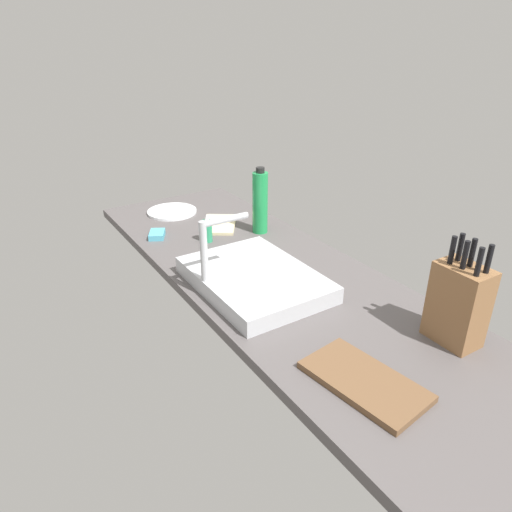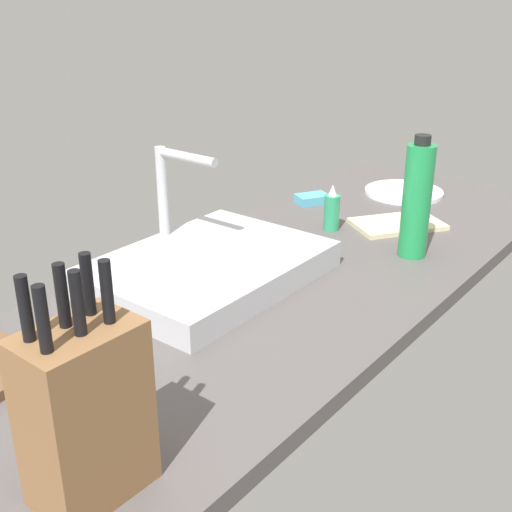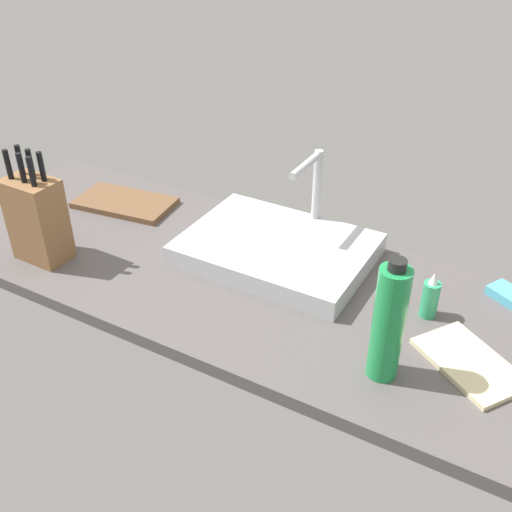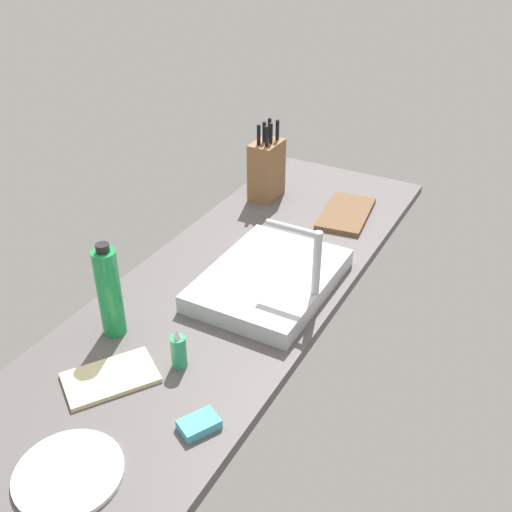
{
  "view_description": "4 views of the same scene",
  "coord_description": "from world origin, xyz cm",
  "px_view_note": "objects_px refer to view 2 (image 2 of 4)",
  "views": [
    {
      "loc": [
        -120.38,
        84.16,
        80.75
      ],
      "look_at": [
        4.58,
        4.6,
        9.67
      ],
      "focal_mm": 32.68,
      "sensor_mm": 36.0,
      "label": 1
    },
    {
      "loc": [
        -96.53,
        -74.11,
        62.13
      ],
      "look_at": [
        -0.65,
        1.14,
        10.42
      ],
      "focal_mm": 45.44,
      "sensor_mm": 36.0,
      "label": 2
    },
    {
      "loc": [
        57.76,
        -109.63,
        92.17
      ],
      "look_at": [
        -4.1,
        -0.76,
        10.92
      ],
      "focal_mm": 42.16,
      "sensor_mm": 36.0,
      "label": 3
    },
    {
      "loc": [
        130.9,
        80.09,
        109.8
      ],
      "look_at": [
        -6.75,
        4.88,
        11.74
      ],
      "focal_mm": 42.2,
      "sensor_mm": 36.0,
      "label": 4
    }
  ],
  "objects_px": {
    "faucet": "(170,193)",
    "water_bottle": "(417,200)",
    "soap_bottle": "(332,211)",
    "dish_towel": "(397,224)",
    "sink_basin": "(209,268)",
    "knife_block": "(85,411)",
    "dish_sponge": "(312,199)",
    "dinner_plate": "(404,192)"
  },
  "relations": [
    {
      "from": "knife_block",
      "to": "water_bottle",
      "type": "height_order",
      "value": "knife_block"
    },
    {
      "from": "faucet",
      "to": "water_bottle",
      "type": "distance_m",
      "value": 0.55
    },
    {
      "from": "dish_towel",
      "to": "soap_bottle",
      "type": "bearing_deg",
      "value": 135.7
    },
    {
      "from": "water_bottle",
      "to": "knife_block",
      "type": "bearing_deg",
      "value": -178.58
    },
    {
      "from": "dinner_plate",
      "to": "dish_sponge",
      "type": "relative_size",
      "value": 2.57
    },
    {
      "from": "sink_basin",
      "to": "soap_bottle",
      "type": "xyz_separation_m",
      "value": [
        0.42,
        -0.04,
        0.02
      ]
    },
    {
      "from": "sink_basin",
      "to": "water_bottle",
      "type": "height_order",
      "value": "water_bottle"
    },
    {
      "from": "water_bottle",
      "to": "dish_towel",
      "type": "height_order",
      "value": "water_bottle"
    },
    {
      "from": "knife_block",
      "to": "water_bottle",
      "type": "distance_m",
      "value": 0.94
    },
    {
      "from": "water_bottle",
      "to": "dish_sponge",
      "type": "relative_size",
      "value": 3.13
    },
    {
      "from": "faucet",
      "to": "dish_towel",
      "type": "relative_size",
      "value": 1.14
    },
    {
      "from": "water_bottle",
      "to": "dish_towel",
      "type": "bearing_deg",
      "value": 36.35
    },
    {
      "from": "faucet",
      "to": "dish_towel",
      "type": "bearing_deg",
      "value": -30.79
    },
    {
      "from": "dish_sponge",
      "to": "water_bottle",
      "type": "bearing_deg",
      "value": -114.54
    },
    {
      "from": "faucet",
      "to": "dish_sponge",
      "type": "height_order",
      "value": "faucet"
    },
    {
      "from": "soap_bottle",
      "to": "dinner_plate",
      "type": "distance_m",
      "value": 0.39
    },
    {
      "from": "sink_basin",
      "to": "faucet",
      "type": "bearing_deg",
      "value": 75.54
    },
    {
      "from": "faucet",
      "to": "soap_bottle",
      "type": "distance_m",
      "value": 0.44
    },
    {
      "from": "knife_block",
      "to": "soap_bottle",
      "type": "distance_m",
      "value": 1.01
    },
    {
      "from": "faucet",
      "to": "dish_sponge",
      "type": "bearing_deg",
      "value": -2.46
    },
    {
      "from": "knife_block",
      "to": "dinner_plate",
      "type": "height_order",
      "value": "knife_block"
    },
    {
      "from": "knife_block",
      "to": "faucet",
      "type": "bearing_deg",
      "value": 38.13
    },
    {
      "from": "sink_basin",
      "to": "dish_sponge",
      "type": "xyz_separation_m",
      "value": [
        0.58,
        0.12,
        -0.02
      ]
    },
    {
      "from": "soap_bottle",
      "to": "dish_towel",
      "type": "height_order",
      "value": "soap_bottle"
    },
    {
      "from": "dish_towel",
      "to": "dinner_plate",
      "type": "bearing_deg",
      "value": 22.93
    },
    {
      "from": "dish_towel",
      "to": "dish_sponge",
      "type": "xyz_separation_m",
      "value": [
        0.03,
        0.28,
        0.01
      ]
    },
    {
      "from": "water_bottle",
      "to": "dinner_plate",
      "type": "relative_size",
      "value": 1.22
    },
    {
      "from": "water_bottle",
      "to": "dish_sponge",
      "type": "height_order",
      "value": "water_bottle"
    },
    {
      "from": "faucet",
      "to": "dish_sponge",
      "type": "distance_m",
      "value": 0.56
    },
    {
      "from": "sink_basin",
      "to": "faucet",
      "type": "height_order",
      "value": "faucet"
    },
    {
      "from": "soap_bottle",
      "to": "faucet",
      "type": "bearing_deg",
      "value": 154.75
    },
    {
      "from": "water_bottle",
      "to": "dinner_plate",
      "type": "xyz_separation_m",
      "value": [
        0.42,
        0.23,
        -0.13
      ]
    },
    {
      "from": "knife_block",
      "to": "soap_bottle",
      "type": "xyz_separation_m",
      "value": [
        0.97,
        0.26,
        -0.07
      ]
    },
    {
      "from": "dinner_plate",
      "to": "dish_sponge",
      "type": "bearing_deg",
      "value": 144.68
    },
    {
      "from": "faucet",
      "to": "dinner_plate",
      "type": "distance_m",
      "value": 0.82
    },
    {
      "from": "faucet",
      "to": "knife_block",
      "type": "distance_m",
      "value": 0.73
    },
    {
      "from": "soap_bottle",
      "to": "dinner_plate",
      "type": "height_order",
      "value": "soap_bottle"
    },
    {
      "from": "water_bottle",
      "to": "dish_sponge",
      "type": "bearing_deg",
      "value": 65.46
    },
    {
      "from": "soap_bottle",
      "to": "knife_block",
      "type": "bearing_deg",
      "value": -164.99
    },
    {
      "from": "soap_bottle",
      "to": "sink_basin",
      "type": "bearing_deg",
      "value": 174.5
    },
    {
      "from": "soap_bottle",
      "to": "dish_towel",
      "type": "xyz_separation_m",
      "value": [
        0.13,
        -0.12,
        -0.04
      ]
    },
    {
      "from": "dish_sponge",
      "to": "soap_bottle",
      "type": "bearing_deg",
      "value": -133.74
    }
  ]
}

